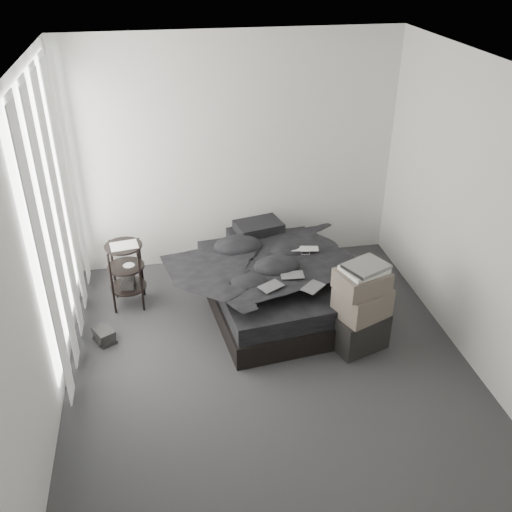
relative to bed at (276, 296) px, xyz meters
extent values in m
cube|color=#333335|center=(-0.25, -1.02, -0.12)|extent=(3.60, 4.20, 0.01)
cube|color=white|center=(-0.25, -1.02, 2.48)|extent=(3.60, 4.20, 0.01)
cube|color=silver|center=(-0.25, 1.08, 1.18)|extent=(3.60, 0.01, 2.60)
cube|color=silver|center=(-0.25, -3.12, 1.18)|extent=(3.60, 0.01, 2.60)
cube|color=silver|center=(-2.05, -1.02, 1.18)|extent=(0.01, 4.20, 2.60)
cube|color=silver|center=(1.55, -1.02, 1.18)|extent=(0.01, 4.20, 2.60)
cube|color=white|center=(-2.03, -0.12, 1.23)|extent=(0.02, 2.00, 2.30)
cube|color=white|center=(-1.98, -0.12, 1.16)|extent=(0.06, 2.12, 2.48)
cube|color=black|center=(0.00, 0.00, 0.00)|extent=(1.53, 1.90, 0.24)
cube|color=black|center=(0.00, 0.00, 0.21)|extent=(1.47, 1.84, 0.19)
imported|color=black|center=(0.01, -0.04, 0.41)|extent=(1.46, 1.64, 0.20)
cube|color=black|center=(-0.12, 0.67, 0.37)|extent=(0.57, 0.42, 0.12)
cube|color=black|center=(-0.06, 0.66, 0.48)|extent=(0.56, 0.44, 0.11)
imported|color=silver|center=(0.32, 0.08, 0.52)|extent=(0.31, 0.23, 0.02)
cube|color=black|center=(-0.15, -0.49, 0.51)|extent=(0.26, 0.23, 0.01)
cube|color=black|center=(0.08, -0.33, 0.52)|extent=(0.23, 0.16, 0.01)
cube|color=black|center=(0.22, -0.57, 0.52)|extent=(0.26, 0.26, 0.01)
cylinder|color=black|center=(-1.51, 0.30, 0.23)|extent=(0.39, 0.39, 0.70)
cube|color=white|center=(-1.50, 0.29, 0.58)|extent=(0.30, 0.24, 0.01)
cube|color=black|center=(-1.74, -0.30, -0.04)|extent=(0.23, 0.26, 0.15)
cube|color=black|center=(0.62, -0.77, 0.06)|extent=(0.58, 0.52, 0.36)
cube|color=#61564D|center=(0.64, -0.78, 0.38)|extent=(0.56, 0.51, 0.27)
cube|color=#61564D|center=(0.61, -0.78, 0.61)|extent=(0.51, 0.45, 0.19)
cube|color=silver|center=(0.62, -0.77, 0.72)|extent=(0.44, 0.40, 0.04)
cube|color=silver|center=(0.64, -0.78, 0.75)|extent=(0.44, 0.41, 0.03)
camera|label=1|loc=(-1.07, -4.83, 3.34)|focal=40.00mm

